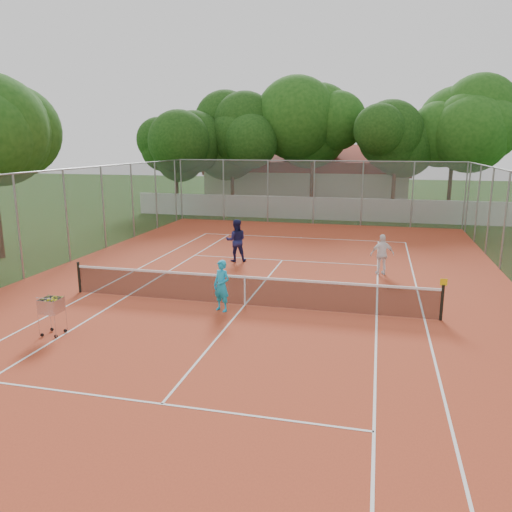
% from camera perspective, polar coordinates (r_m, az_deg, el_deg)
% --- Properties ---
extents(ground, '(120.00, 120.00, 0.00)m').
position_cam_1_polar(ground, '(16.06, -1.28, -5.68)').
color(ground, '#19390F').
rests_on(ground, ground).
extents(court_pad, '(18.00, 34.00, 0.02)m').
position_cam_1_polar(court_pad, '(16.06, -1.28, -5.65)').
color(court_pad, '#B03F22').
rests_on(court_pad, ground).
extents(court_lines, '(10.98, 23.78, 0.01)m').
position_cam_1_polar(court_lines, '(16.05, -1.28, -5.61)').
color(court_lines, white).
rests_on(court_lines, court_pad).
extents(tennis_net, '(11.88, 0.10, 0.98)m').
position_cam_1_polar(tennis_net, '(15.91, -1.29, -3.94)').
color(tennis_net, black).
rests_on(tennis_net, court_pad).
extents(perimeter_fence, '(18.00, 34.00, 4.00)m').
position_cam_1_polar(perimeter_fence, '(15.54, -1.31, 1.32)').
color(perimeter_fence, slate).
rests_on(perimeter_fence, ground).
extents(boundary_wall, '(26.00, 0.30, 1.50)m').
position_cam_1_polar(boundary_wall, '(34.22, 7.00, 5.42)').
color(boundary_wall, white).
rests_on(boundary_wall, ground).
extents(clubhouse, '(16.40, 9.00, 4.40)m').
position_cam_1_polar(clubhouse, '(44.21, 6.02, 8.99)').
color(clubhouse, beige).
rests_on(clubhouse, ground).
extents(tropical_trees, '(29.00, 19.00, 10.00)m').
position_cam_1_polar(tropical_trees, '(36.92, 7.76, 12.55)').
color(tropical_trees, black).
rests_on(tropical_trees, ground).
extents(player_near, '(0.69, 0.58, 1.60)m').
position_cam_1_polar(player_near, '(15.33, -3.95, -3.41)').
color(player_near, '#1AAFE0').
rests_on(player_near, court_pad).
extents(player_far_left, '(1.06, 0.93, 1.85)m').
position_cam_1_polar(player_far_left, '(21.73, -2.29, 1.79)').
color(player_far_left, '#1A1C4F').
rests_on(player_far_left, court_pad).
extents(player_far_right, '(1.01, 0.64, 1.61)m').
position_cam_1_polar(player_far_right, '(20.14, 14.23, 0.17)').
color(player_far_right, white).
rests_on(player_far_right, court_pad).
extents(ball_hopper, '(0.70, 0.70, 1.13)m').
position_cam_1_polar(ball_hopper, '(14.53, -22.27, -6.27)').
color(ball_hopper, silver).
rests_on(ball_hopper, court_pad).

